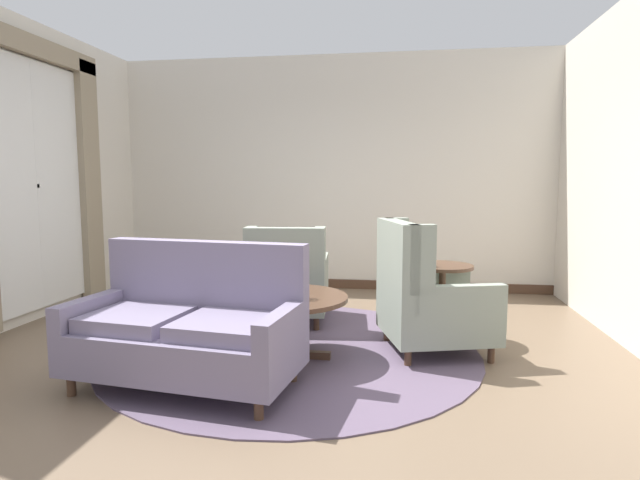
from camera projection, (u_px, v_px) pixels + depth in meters
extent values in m
plane|color=brown|center=(284.00, 363.00, 4.13)|extent=(8.40, 8.40, 0.00)
cube|color=silver|center=(333.00, 174.00, 6.91)|extent=(5.87, 0.08, 3.05)
cube|color=silver|center=(25.00, 171.00, 5.27)|extent=(0.08, 4.20, 3.05)
cube|color=silver|center=(637.00, 170.00, 4.42)|extent=(0.08, 4.20, 3.05)
cube|color=#4C3323|center=(332.00, 283.00, 7.02)|extent=(5.71, 0.03, 0.12)
cylinder|color=#5B4C60|center=(291.00, 350.00, 4.42)|extent=(3.13, 3.13, 0.01)
cube|color=silver|center=(36.00, 186.00, 5.34)|extent=(0.03, 1.34, 2.43)
cube|color=white|center=(37.00, 186.00, 5.34)|extent=(0.02, 1.42, 2.51)
cube|color=white|center=(37.00, 186.00, 5.34)|extent=(0.02, 0.04, 2.43)
cube|color=white|center=(37.00, 186.00, 5.34)|extent=(0.02, 1.34, 0.04)
cube|color=gray|center=(89.00, 181.00, 6.17)|extent=(0.10, 0.32, 2.73)
cube|color=gray|center=(33.00, 46.00, 5.18)|extent=(0.10, 2.02, 0.20)
cylinder|color=#4C3323|center=(286.00, 298.00, 4.18)|extent=(0.99, 0.99, 0.04)
cylinder|color=#4C3323|center=(286.00, 326.00, 4.21)|extent=(0.10, 0.10, 0.43)
cube|color=#4C3323|center=(313.00, 356.00, 4.20)|extent=(0.28, 0.06, 0.07)
cube|color=#4C3323|center=(278.00, 346.00, 4.44)|extent=(0.20, 0.27, 0.07)
cube|color=#4C3323|center=(267.00, 361.00, 4.07)|extent=(0.20, 0.27, 0.07)
cylinder|color=brown|center=(283.00, 295.00, 4.14)|extent=(0.10, 0.10, 0.02)
ellipsoid|color=brown|center=(283.00, 279.00, 4.12)|extent=(0.19, 0.19, 0.24)
cylinder|color=brown|center=(282.00, 260.00, 4.10)|extent=(0.08, 0.08, 0.08)
torus|color=brown|center=(282.00, 255.00, 4.10)|extent=(0.14, 0.14, 0.02)
cube|color=slate|center=(185.00, 349.00, 3.59)|extent=(1.64, 0.98, 0.29)
cube|color=slate|center=(206.00, 279.00, 3.84)|extent=(1.55, 0.34, 0.56)
cube|color=slate|center=(137.00, 319.00, 3.62)|extent=(0.69, 0.66, 0.10)
cube|color=slate|center=(227.00, 327.00, 3.43)|extent=(0.69, 0.66, 0.10)
cube|color=slate|center=(90.00, 310.00, 3.71)|extent=(0.20, 0.69, 0.18)
cube|color=slate|center=(280.00, 326.00, 3.31)|extent=(0.20, 0.69, 0.18)
cylinder|color=#4C3323|center=(71.00, 385.00, 3.50)|extent=(0.06, 0.06, 0.14)
cylinder|color=#4C3323|center=(259.00, 410.00, 3.13)|extent=(0.06, 0.06, 0.14)
cylinder|color=#4C3323|center=(130.00, 356.00, 4.09)|extent=(0.06, 0.06, 0.14)
cylinder|color=#4C3323|center=(293.00, 373.00, 3.72)|extent=(0.06, 0.06, 0.14)
cube|color=gray|center=(436.00, 319.00, 4.38)|extent=(1.03, 1.00, 0.27)
cube|color=gray|center=(397.00, 263.00, 4.28)|extent=(0.36, 0.81, 0.69)
cube|color=gray|center=(421.00, 259.00, 3.94)|extent=(0.22, 0.15, 0.53)
cube|color=gray|center=(396.00, 248.00, 4.63)|extent=(0.22, 0.15, 0.53)
cube|color=gray|center=(459.00, 300.00, 4.01)|extent=(0.74, 0.30, 0.23)
cube|color=gray|center=(429.00, 282.00, 4.70)|extent=(0.74, 0.30, 0.23)
cylinder|color=#4C3323|center=(491.00, 354.00, 4.13)|extent=(0.06, 0.06, 0.14)
cylinder|color=#4C3323|center=(459.00, 331.00, 4.76)|extent=(0.06, 0.06, 0.14)
cylinder|color=#4C3323|center=(408.00, 358.00, 4.04)|extent=(0.06, 0.06, 0.14)
cylinder|color=#4C3323|center=(387.00, 334.00, 4.68)|extent=(0.06, 0.06, 0.14)
cube|color=gray|center=(289.00, 294.00, 5.35)|extent=(0.84, 0.93, 0.28)
cube|color=gray|center=(284.00, 258.00, 4.94)|extent=(0.77, 0.21, 0.57)
cube|color=gray|center=(320.00, 250.00, 5.00)|extent=(0.12, 0.21, 0.43)
cube|color=gray|center=(252.00, 249.00, 5.04)|extent=(0.12, 0.21, 0.43)
cube|color=gray|center=(322.00, 268.00, 5.35)|extent=(0.17, 0.77, 0.23)
cube|color=gray|center=(258.00, 268.00, 5.39)|extent=(0.17, 0.77, 0.23)
cylinder|color=#4C3323|center=(321.00, 306.00, 5.70)|extent=(0.06, 0.06, 0.14)
cylinder|color=#4C3323|center=(266.00, 306.00, 5.73)|extent=(0.06, 0.06, 0.14)
cylinder|color=#4C3323|center=(316.00, 324.00, 5.00)|extent=(0.06, 0.06, 0.14)
cylinder|color=#4C3323|center=(254.00, 323.00, 5.04)|extent=(0.06, 0.06, 0.14)
cylinder|color=#4C3323|center=(442.00, 266.00, 4.67)|extent=(0.55, 0.55, 0.03)
cylinder|color=#4C3323|center=(441.00, 304.00, 4.70)|extent=(0.07, 0.07, 0.66)
cylinder|color=#4C3323|center=(440.00, 337.00, 4.74)|extent=(0.36, 0.36, 0.04)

